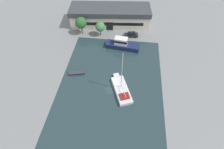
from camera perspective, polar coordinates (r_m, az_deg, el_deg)
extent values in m
plane|color=gray|center=(46.49, -0.42, -3.49)|extent=(440.00, 440.00, 0.00)
cube|color=#23383D|center=(46.49, -0.42, -3.48)|extent=(26.98, 38.56, 0.01)
cube|color=beige|center=(67.12, -0.64, 18.07)|extent=(28.28, 11.44, 4.58)
cube|color=#383D42|center=(65.55, -0.67, 20.42)|extent=(29.13, 11.79, 1.70)
cube|color=black|center=(63.70, -0.77, 15.45)|extent=(2.40, 0.28, 3.20)
cube|color=black|center=(63.20, -0.78, 16.15)|extent=(23.34, 2.21, 1.14)
cylinder|color=brown|center=(61.65, -3.76, 13.50)|extent=(0.32, 0.32, 2.21)
sphere|color=#428447|center=(60.33, -3.87, 15.28)|extent=(3.24, 3.24, 3.24)
cylinder|color=brown|center=(63.11, -9.77, 14.13)|extent=(0.37, 0.37, 2.78)
sphere|color=#28602D|center=(61.56, -10.12, 16.28)|extent=(3.84, 3.84, 3.84)
cube|color=#1E2328|center=(61.54, 6.20, 12.70)|extent=(4.93, 2.56, 0.72)
cube|color=black|center=(61.19, 6.43, 13.19)|extent=(2.67, 1.98, 0.59)
cube|color=black|center=(61.04, 5.25, 13.17)|extent=(0.27, 1.45, 0.47)
cylinder|color=black|center=(60.91, 4.87, 11.98)|extent=(0.62, 0.29, 0.60)
cylinder|color=black|center=(62.21, 4.72, 12.89)|extent=(0.62, 0.29, 0.60)
cylinder|color=black|center=(61.32, 7.64, 11.99)|extent=(0.62, 0.29, 0.60)
cylinder|color=black|center=(62.61, 7.44, 12.89)|extent=(0.62, 0.29, 0.60)
cube|color=silver|center=(45.01, 3.13, -5.11)|extent=(6.32, 9.37, 0.92)
cube|color=silver|center=(47.93, 1.41, -0.44)|extent=(1.84, 1.67, 0.92)
cube|color=silver|center=(44.61, 3.16, -4.74)|extent=(6.06, 8.99, 0.08)
cylinder|color=silver|center=(40.47, 3.23, 0.85)|extent=(0.16, 0.16, 11.56)
cylinder|color=silver|center=(42.96, 3.73, -5.21)|extent=(1.55, 3.71, 0.12)
cube|color=maroon|center=(43.16, 4.10, -7.08)|extent=(2.88, 2.65, 0.30)
cube|color=#19234C|center=(56.61, 3.44, 9.31)|extent=(10.81, 4.20, 1.49)
cube|color=black|center=(57.00, 3.42, 8.85)|extent=(10.92, 4.27, 0.18)
cube|color=white|center=(55.51, 2.99, 10.86)|extent=(4.22, 2.61, 2.22)
cube|color=black|center=(55.38, 3.00, 11.04)|extent=(4.31, 2.68, 0.71)
cube|color=#19234C|center=(49.87, -11.43, 0.50)|extent=(4.45, 2.18, 0.51)
cube|color=#333338|center=(49.65, -11.48, 0.72)|extent=(4.63, 2.29, 0.08)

